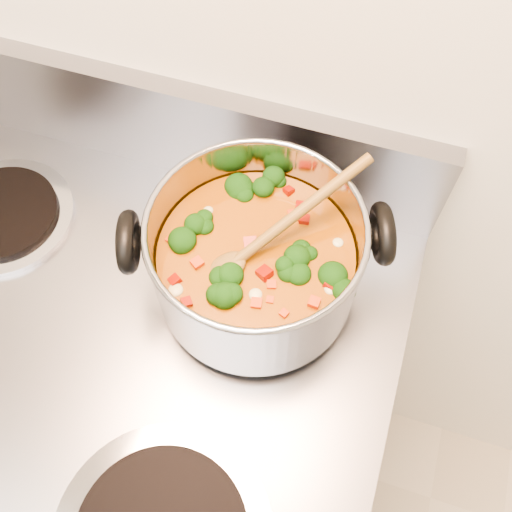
{
  "coord_description": "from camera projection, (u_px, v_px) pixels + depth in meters",
  "views": [
    {
      "loc": [
        0.37,
        1.0,
        1.61
      ],
      "look_at": [
        0.27,
        1.32,
        1.01
      ],
      "focal_mm": 40.0,
      "sensor_mm": 36.0,
      "label": 1
    }
  ],
  "objects": [
    {
      "name": "wooden_spoon",
      "position": [
        261.0,
        242.0,
        0.66
      ],
      "size": [
        0.17,
        0.2,
        0.1
      ],
      "rotation": [
        0.0,
        0.0,
        0.88
      ],
      "color": "brown",
      "rests_on": "stockpot"
    },
    {
      "name": "electric_range",
      "position": [
        138.0,
        433.0,
        1.11
      ],
      "size": [
        0.79,
        0.72,
        1.08
      ],
      "color": "gray",
      "rests_on": "ground"
    },
    {
      "name": "cooktop_crumbs",
      "position": [
        189.0,
        256.0,
        0.78
      ],
      "size": [
        0.24,
        0.26,
        0.01
      ],
      "color": "black",
      "rests_on": "electric_range"
    },
    {
      "name": "stockpot",
      "position": [
        255.0,
        259.0,
        0.69
      ],
      "size": [
        0.32,
        0.26,
        0.15
      ],
      "rotation": [
        0.0,
        0.0,
        0.35
      ],
      "color": "#9A9AA1",
      "rests_on": "electric_range"
    }
  ]
}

